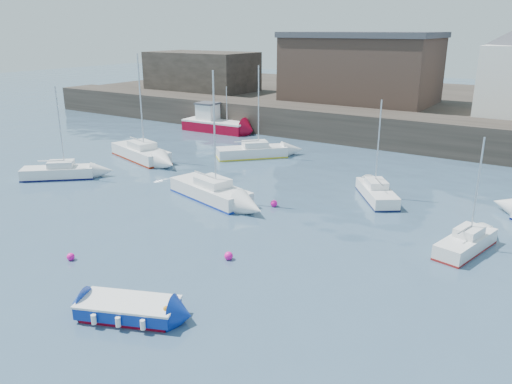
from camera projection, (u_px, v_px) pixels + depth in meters
The scene contains 16 objects.
water at pixel (98, 303), 20.51m from camera, with size 220.00×220.00×0.00m, color #2D4760.
quay_wall at pixel (385, 129), 47.99m from camera, with size 90.00×5.00×3.00m, color #28231E.
land_strip at pixel (433, 107), 62.40m from camera, with size 90.00×32.00×2.80m, color #28231E.
warehouse at pixel (361, 67), 55.87m from camera, with size 16.40×10.40×7.60m.
bldg_west at pixel (202, 71), 66.81m from camera, with size 14.00×8.00×5.00m.
blue_dinghy at pixel (128, 308), 19.35m from camera, with size 4.21×2.99×0.74m.
fishing_boat at pixel (215, 122), 54.61m from camera, with size 7.56×3.12×4.93m.
sailboat_a at pixel (59, 172), 37.51m from camera, with size 5.05×4.73×6.83m.
sailboat_b at pixel (211, 191), 32.89m from camera, with size 6.81×3.74×8.36m.
sailboat_c at pixel (466, 243), 25.18m from camera, with size 2.40×4.63×5.82m.
sailboat_e at pixel (141, 153), 42.96m from camera, with size 7.22×4.11×8.85m.
sailboat_f at pixel (377, 193), 32.87m from camera, with size 4.21×4.97×6.48m.
sailboat_h at pixel (252, 151), 43.60m from camera, with size 5.61×5.75×7.83m.
buoy_near at pixel (71, 260), 24.32m from camera, with size 0.38×0.38×0.38m, color #FF0E99.
buoy_mid at pixel (229, 259), 24.38m from camera, with size 0.43×0.43×0.43m, color #FF0E99.
buoy_far at pixel (274, 206), 31.64m from camera, with size 0.44×0.44×0.44m, color #FF0E99.
Camera 1 is at (15.25, -11.66, 10.74)m, focal length 35.00 mm.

